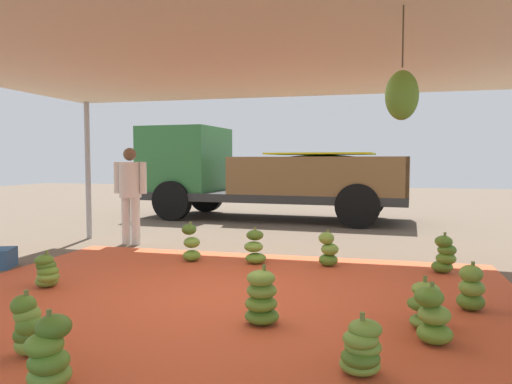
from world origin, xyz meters
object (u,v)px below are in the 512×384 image
Objects in this scene: banana_bunch_4 at (255,248)px; banana_bunch_8 at (261,299)px; banana_bunch_2 at (425,307)px; banana_bunch_11 at (49,355)px; banana_bunch_10 at (471,289)px; worker_0 at (130,188)px; banana_bunch_9 at (433,317)px; cargo_truck_main at (259,173)px; banana_bunch_6 at (28,327)px; banana_bunch_7 at (328,250)px; banana_bunch_1 at (191,244)px; banana_bunch_3 at (445,255)px; banana_bunch_5 at (362,349)px; banana_bunch_12 at (47,272)px.

banana_bunch_8 is at bearing -74.35° from banana_bunch_4.
banana_bunch_11 is at bearing -143.93° from banana_bunch_2.
worker_0 reaches higher than banana_bunch_10.
banana_bunch_4 reaches higher than banana_bunch_9.
banana_bunch_4 is 2.64m from banana_bunch_8.
banana_bunch_6 is at bearing -87.47° from cargo_truck_main.
banana_bunch_7 is 4.40m from banana_bunch_11.
banana_bunch_6 is 1.03× the size of banana_bunch_10.
banana_bunch_1 is 3.58m from banana_bunch_3.
banana_bunch_1 is at bearing 91.59° from banana_bunch_6.
worker_0 is at bearing 168.62° from banana_bunch_3.
banana_bunch_8 reaches higher than banana_bunch_5.
banana_bunch_7 is (-1.55, 0.04, -0.01)m from banana_bunch_3.
banana_bunch_3 is 5.08m from banana_bunch_11.
banana_bunch_7 is (1.06, 0.06, 0.00)m from banana_bunch_4.
banana_bunch_11 is (-1.99, -0.71, 0.04)m from banana_bunch_5.
banana_bunch_5 is (-0.52, -1.11, -0.01)m from banana_bunch_2.
banana_bunch_8 is 4.95m from worker_0.
banana_bunch_3 is 0.08× the size of cargo_truck_main.
worker_0 is at bearing 109.91° from banana_bunch_6.
cargo_truck_main reaches higher than banana_bunch_12.
banana_bunch_4 reaches higher than banana_bunch_12.
banana_bunch_9 is (-0.42, -2.68, -0.02)m from banana_bunch_3.
banana_bunch_5 is at bearing 19.73° from banana_bunch_11.
banana_bunch_8 is at bearing -97.68° from banana_bunch_7.
banana_bunch_9 is (0.55, 0.74, 0.03)m from banana_bunch_5.
banana_bunch_12 is at bearing -136.89° from banana_bunch_4.
banana_bunch_11 is (0.62, -4.03, -0.03)m from banana_bunch_1.
banana_bunch_7 reaches higher than banana_bunch_10.
banana_bunch_4 is 0.30× the size of worker_0.
banana_bunch_6 is at bearing -155.28° from banana_bunch_2.
cargo_truck_main is at bearing 113.17° from banana_bunch_9.
banana_bunch_2 is 3.14m from banana_bunch_4.
banana_bunch_8 is 2.14m from banana_bunch_10.
cargo_truck_main reaches higher than worker_0.
banana_bunch_1 is at bearing 144.80° from banana_bunch_2.
banana_bunch_4 is at bearing 76.72° from banana_bunch_6.
banana_bunch_1 is at bearing 156.65° from banana_bunch_10.
banana_bunch_7 is 1.05× the size of banana_bunch_10.
cargo_truck_main reaches higher than banana_bunch_4.
banana_bunch_5 is 9.34m from cargo_truck_main.
banana_bunch_12 is (-1.18, 1.75, -0.04)m from banana_bunch_6.
banana_bunch_8 is 2.83m from banana_bunch_12.
banana_bunch_6 is at bearing -117.33° from banana_bunch_7.
banana_bunch_1 is at bearing 140.78° from banana_bunch_9.
worker_0 reaches higher than banana_bunch_2.
banana_bunch_9 is 2.93m from banana_bunch_11.
banana_bunch_4 is (0.97, 0.08, -0.03)m from banana_bunch_1.
banana_bunch_7 reaches higher than banana_bunch_12.
banana_bunch_11 reaches higher than banana_bunch_9.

